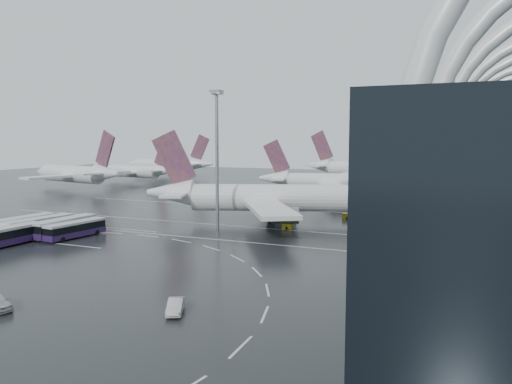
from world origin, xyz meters
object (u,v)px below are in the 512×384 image
at_px(bus_row_near_b, 39,226).
at_px(gse_cart_belly_e, 348,216).
at_px(bus_row_near_a, 22,225).
at_px(van_curve_c, 175,306).
at_px(bus_row_far_b, 7,236).
at_px(jet_remote_mid, 137,172).
at_px(jet_remote_west, 77,174).
at_px(floodlight_mast, 217,142).
at_px(airliner_main, 276,199).
at_px(jet_remote_far, 170,165).
at_px(bus_row_near_c, 65,226).
at_px(airliner_gate_c, 372,170).
at_px(bus_row_near_d, 75,229).
at_px(airliner_gate_b, 338,182).
at_px(gse_cart_belly_c, 287,226).
at_px(gse_cart_belly_b, 357,217).

bearing_deg(bus_row_near_b, gse_cart_belly_e, -42.75).
xyz_separation_m(bus_row_near_a, van_curve_c, (50.55, -25.78, -1.06)).
relative_size(bus_row_near_a, bus_row_far_b, 1.02).
bearing_deg(bus_row_near_b, jet_remote_mid, 34.42).
bearing_deg(jet_remote_west, floodlight_mast, 161.44).
height_order(airliner_main, jet_remote_far, jet_remote_far).
distance_m(jet_remote_west, bus_row_near_c, 92.31).
relative_size(airliner_gate_c, bus_row_near_d, 4.92).
height_order(jet_remote_mid, bus_row_near_c, jet_remote_mid).
distance_m(jet_remote_mid, bus_row_near_d, 120.67).
bearing_deg(jet_remote_far, bus_row_near_a, 107.52).
xyz_separation_m(jet_remote_far, van_curve_c, (108.17, -165.40, -4.58)).
height_order(airliner_gate_b, gse_cart_belly_e, airliner_gate_b).
distance_m(jet_remote_west, jet_remote_far, 69.21).
xyz_separation_m(jet_remote_west, gse_cart_belly_c, (96.99, -45.64, -4.92)).
height_order(jet_remote_far, bus_row_near_a, jet_remote_far).
relative_size(airliner_main, jet_remote_west, 1.19).
bearing_deg(bus_row_near_c, bus_row_far_b, 170.45).
xyz_separation_m(airliner_gate_c, bus_row_far_b, (-34.62, -145.80, -3.70)).
distance_m(airliner_gate_b, gse_cart_belly_e, 46.10).
relative_size(jet_remote_far, bus_row_near_c, 3.46).
distance_m(bus_row_near_a, van_curve_c, 56.76).
bearing_deg(gse_cart_belly_b, bus_row_near_d, -137.11).
bearing_deg(jet_remote_mid, airliner_gate_c, -153.09).
xyz_separation_m(airliner_gate_b, jet_remote_mid, (-90.34, 18.17, 0.02)).
height_order(bus_row_near_a, bus_row_far_b, bus_row_near_a).
bearing_deg(airliner_gate_b, airliner_gate_c, 73.04).
distance_m(bus_row_near_a, gse_cart_belly_c, 51.24).
bearing_deg(bus_row_near_c, airliner_gate_b, -17.61).
bearing_deg(jet_remote_west, van_curve_c, 149.55).
bearing_deg(jet_remote_mid, van_curve_c, 135.25).
relative_size(airliner_gate_b, bus_row_near_a, 3.82).
bearing_deg(gse_cart_belly_e, van_curve_c, -92.19).
xyz_separation_m(bus_row_near_c, bus_row_far_b, (-2.28, -10.73, -0.05)).
distance_m(jet_remote_west, gse_cart_belly_e, 109.36).
bearing_deg(bus_row_far_b, bus_row_near_d, -27.65).
distance_m(gse_cart_belly_c, gse_cart_belly_e, 18.94).
relative_size(airliner_gate_c, gse_cart_belly_e, 25.22).
bearing_deg(bus_row_near_a, airliner_gate_c, -12.23).
distance_m(airliner_gate_b, gse_cart_belly_c, 61.24).
relative_size(jet_remote_west, bus_row_near_a, 3.61).
bearing_deg(van_curve_c, bus_row_near_c, 121.37).
relative_size(jet_remote_far, gse_cart_belly_e, 19.40).
bearing_deg(airliner_main, jet_remote_mid, 121.64).
bearing_deg(airliner_gate_c, gse_cart_belly_e, -71.94).
bearing_deg(gse_cart_belly_b, jet_remote_west, 164.63).
bearing_deg(gse_cart_belly_c, floodlight_mast, -157.90).
bearing_deg(bus_row_near_d, gse_cart_belly_b, -40.89).
bearing_deg(jet_remote_far, airliner_main, 127.28).
height_order(airliner_gate_b, floodlight_mast, floodlight_mast).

